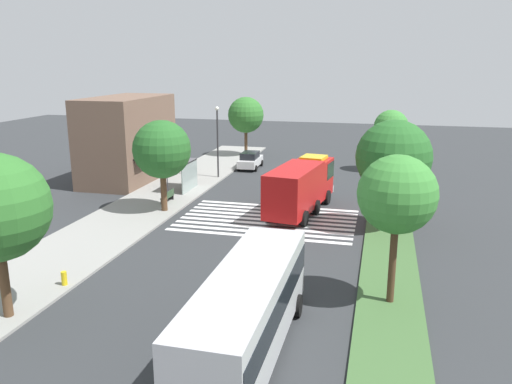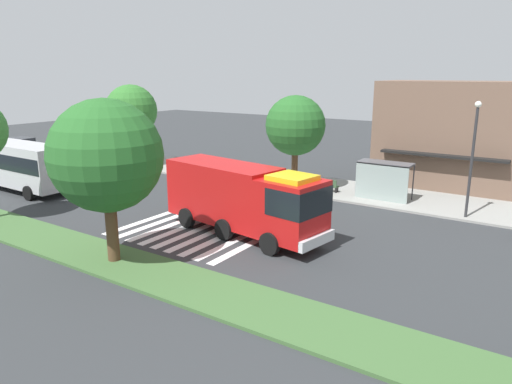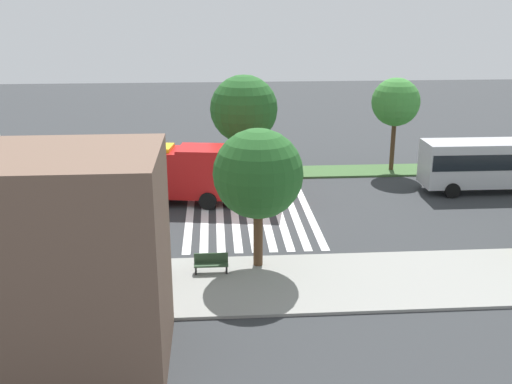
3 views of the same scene
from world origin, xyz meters
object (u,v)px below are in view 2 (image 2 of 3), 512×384
fire_truck (246,197)px  parked_car_west (23,146)px  sidewalk_tree_far_west (131,111)px  sidewalk_tree_west (295,126)px  bus_stop_shelter (383,174)px  transit_bus (14,162)px  median_tree_west (106,156)px  bench_near_shelter (327,185)px  fire_hydrant (157,166)px  street_lamp (473,151)px

fire_truck → parked_car_west: fire_truck is taller
sidewalk_tree_far_west → sidewalk_tree_west: (16.71, -0.00, -0.33)m
fire_truck → bus_stop_shelter: fire_truck is taller
fire_truck → transit_bus: fire_truck is taller
sidewalk_tree_west → median_tree_west: (-0.19, -16.17, 0.16)m
fire_truck → bus_stop_shelter: (3.61, 10.55, -0.19)m
parked_car_west → median_tree_west: median_tree_west is taller
transit_bus → sidewalk_tree_west: sidewalk_tree_west is taller
bus_stop_shelter → sidewalk_tree_west: bearing=-173.4°
parked_car_west → bench_near_shelter: bearing=5.5°
bench_near_shelter → sidewalk_tree_west: 4.74m
transit_bus → sidewalk_tree_far_west: bearing=-91.9°
sidewalk_tree_west → transit_bus: bearing=-147.5°
parked_car_west → sidewalk_tree_west: sidewalk_tree_west is taller
fire_truck → bench_near_shelter: (-0.39, 10.51, -1.48)m
parked_car_west → sidewalk_tree_west: (30.96, 2.20, 3.79)m
sidewalk_tree_west → bench_near_shelter: bearing=16.9°
parked_car_west → sidewalk_tree_far_west: size_ratio=0.63×
parked_car_west → bench_near_shelter: 33.35m
transit_bus → median_tree_west: median_tree_west is taller
fire_hydrant → street_lamp: bearing=0.2°
median_tree_west → bus_stop_shelter: bearing=69.1°
fire_hydrant → bench_near_shelter: bearing=4.4°
bus_stop_shelter → sidewalk_tree_west: sidewalk_tree_west is taller
transit_bus → sidewalk_tree_far_west: (0.43, 10.91, 2.98)m
street_lamp → median_tree_west: (-11.87, -15.77, 0.82)m
fire_truck → sidewalk_tree_far_west: bearing=161.7°
transit_bus → fire_hydrant: 11.20m
parked_car_west → bus_stop_shelter: bus_stop_shelter is taller
sidewalk_tree_far_west → median_tree_west: 23.12m
sidewalk_tree_west → median_tree_west: median_tree_west is taller
fire_truck → fire_hydrant: size_ratio=14.08×
street_lamp → fire_hydrant: 25.26m
bus_stop_shelter → transit_bus: bearing=-153.6°
street_lamp → fire_hydrant: size_ratio=9.51×
parked_car_west → transit_bus: size_ratio=0.43×
fire_truck → sidewalk_tree_west: sidewalk_tree_west is taller
fire_truck → transit_bus: bearing=-168.3°
parked_car_west → bench_near_shelter: parked_car_west is taller
transit_bus → sidewalk_tree_far_west: 11.32m
transit_bus → median_tree_west: (16.95, -5.26, 2.81)m
fire_truck → bench_near_shelter: size_ratio=6.16×
transit_bus → bench_near_shelter: size_ratio=6.59×
bus_stop_shelter → sidewalk_tree_far_west: bearing=-178.2°
bus_stop_shelter → sidewalk_tree_west: size_ratio=0.52×
transit_bus → fire_hydrant: transit_bus is taller
parked_car_west → bus_stop_shelter: 37.35m
fire_truck → street_lamp: bearing=54.8°
bench_near_shelter → sidewalk_tree_far_west: (-18.98, -0.69, 4.44)m
sidewalk_tree_far_west → street_lamp: bearing=-0.8°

